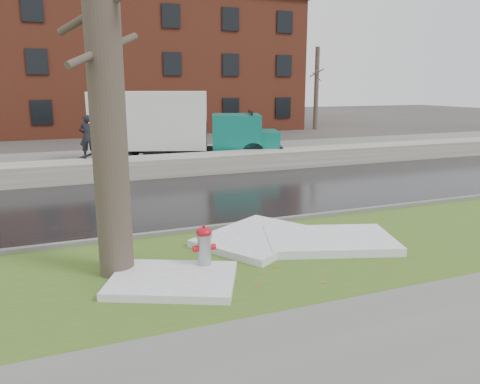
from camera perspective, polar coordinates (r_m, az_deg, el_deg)
name	(u,v)px	position (r m, az deg, el deg)	size (l,w,h in m)	color
ground	(249,240)	(10.93, 1.11, -5.90)	(120.00, 120.00, 0.00)	#47423D
verge	(272,257)	(9.85, 3.96, -7.95)	(60.00, 4.50, 0.04)	#32521B
sidewalk	(392,349)	(7.00, 18.04, -17.75)	(60.00, 3.00, 0.05)	slate
road	(194,198)	(15.01, -5.58, -0.68)	(60.00, 7.00, 0.03)	black
parking_lot	(145,159)	(23.16, -11.52, 3.91)	(60.00, 9.00, 0.03)	slate
curb	(234,226)	(11.79, -0.79, -4.13)	(60.00, 0.15, 0.14)	slate
snowbank	(165,166)	(18.94, -9.19, 3.15)	(60.00, 1.60, 0.75)	#AFAAA0
brick_building	(128,66)	(40.02, -13.54, 14.65)	(26.00, 12.00, 10.00)	brown
bg_tree_center	(18,88)	(35.59, -25.48, 11.36)	(1.40, 1.62, 6.50)	brown
bg_tree_right	(316,88)	(39.06, 9.29, 12.44)	(1.40, 1.62, 6.50)	brown
fire_hydrant	(204,247)	(8.96, -4.38, -6.69)	(0.44, 0.38, 0.91)	#98999F
tree	(104,55)	(8.67, -16.24, 15.74)	(1.44, 1.67, 7.92)	brown
box_truck	(173,125)	(21.84, -8.12, 8.04)	(9.76, 4.81, 3.26)	black
worker	(87,137)	(18.97, -18.10, 6.43)	(0.62, 0.41, 1.69)	black
snow_patch_near	(258,238)	(10.75, 2.25, -5.57)	(2.60, 2.00, 0.16)	white
snow_patch_far	(173,280)	(8.62, -8.19, -10.57)	(2.20, 1.60, 0.14)	white
snow_patch_side	(330,240)	(10.71, 10.86, -5.80)	(2.80, 1.80, 0.18)	white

